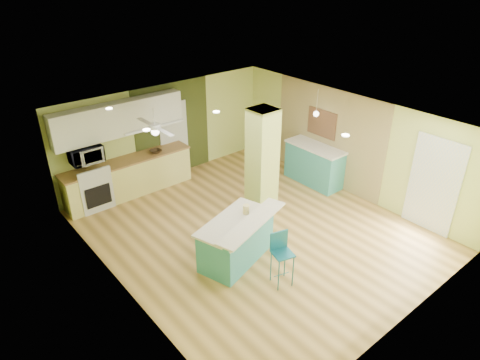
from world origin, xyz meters
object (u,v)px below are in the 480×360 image
at_px(fruit_bowl, 156,151).
at_px(canister, 246,209).
at_px(peninsula, 237,239).
at_px(bar_stool, 281,250).
at_px(side_counter, 314,164).

distance_m(fruit_bowl, canister, 3.52).
bearing_deg(fruit_bowl, peninsula, -95.57).
bearing_deg(bar_stool, peninsula, 115.70).
distance_m(side_counter, canister, 3.48).
relative_size(side_counter, canister, 8.69).
distance_m(bar_stool, side_counter, 4.08).
height_order(bar_stool, canister, canister).
height_order(peninsula, bar_stool, bar_stool).
relative_size(peninsula, canister, 10.61).
xyz_separation_m(fruit_bowl, canister, (-0.02, -3.52, -0.02)).
bearing_deg(side_counter, canister, -161.50).
relative_size(bar_stool, canister, 5.65).
bearing_deg(bar_stool, fruit_bowl, 103.18).
distance_m(peninsula, canister, 0.61).
bearing_deg(side_counter, fruit_bowl, 143.29).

